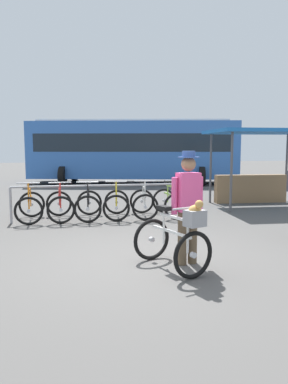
% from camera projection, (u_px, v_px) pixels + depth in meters
% --- Properties ---
extents(ground_plane, '(80.00, 80.00, 0.00)m').
position_uv_depth(ground_plane, '(142.00, 258.00, 5.96)').
color(ground_plane, '#514F4C').
extents(bike_rack_rail, '(4.61, 0.07, 0.88)m').
position_uv_depth(bike_rack_rail, '(107.00, 191.00, 9.12)').
color(bike_rack_rail, '#99999E').
rests_on(bike_rack_rail, ground).
extents(racked_bike_orange, '(0.69, 1.11, 0.97)m').
position_uv_depth(racked_bike_orange, '(30.00, 206.00, 8.97)').
color(racked_bike_orange, black).
rests_on(racked_bike_orange, ground).
extents(racked_bike_red, '(0.74, 1.15, 0.97)m').
position_uv_depth(racked_bike_red, '(60.00, 205.00, 9.11)').
color(racked_bike_red, black).
rests_on(racked_bike_red, ground).
extents(racked_bike_black, '(0.75, 1.13, 0.97)m').
position_uv_depth(racked_bike_black, '(89.00, 204.00, 9.24)').
color(racked_bike_black, black).
rests_on(racked_bike_black, ground).
extents(racked_bike_yellow, '(0.80, 1.19, 0.98)m').
position_uv_depth(racked_bike_yellow, '(116.00, 203.00, 9.38)').
color(racked_bike_yellow, black).
rests_on(racked_bike_yellow, ground).
extents(racked_bike_white, '(0.77, 1.16, 0.97)m').
position_uv_depth(racked_bike_white, '(144.00, 203.00, 9.52)').
color(racked_bike_white, black).
rests_on(racked_bike_white, ground).
extents(racked_bike_lime, '(0.73, 1.13, 0.97)m').
position_uv_depth(racked_bike_lime, '(170.00, 202.00, 9.65)').
color(racked_bike_lime, black).
rests_on(racked_bike_lime, ground).
extents(featured_bicycle, '(1.00, 1.26, 1.09)m').
position_uv_depth(featured_bicycle, '(176.00, 238.00, 5.31)').
color(featured_bicycle, black).
rests_on(featured_bicycle, ground).
extents(person_with_featured_bike, '(0.52, 0.32, 1.72)m').
position_uv_depth(person_with_featured_bike, '(188.00, 203.00, 5.59)').
color(person_with_featured_bike, brown).
rests_on(person_with_featured_bike, ground).
extents(bus_distant, '(10.31, 4.87, 3.08)m').
position_uv_depth(bus_distant, '(133.00, 148.00, 18.33)').
color(bus_distant, '#3366B7').
rests_on(bus_distant, ground).
extents(market_stall, '(3.22, 2.47, 2.30)m').
position_uv_depth(market_stall, '(257.00, 160.00, 11.50)').
color(market_stall, '#4C4C51').
rests_on(market_stall, ground).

